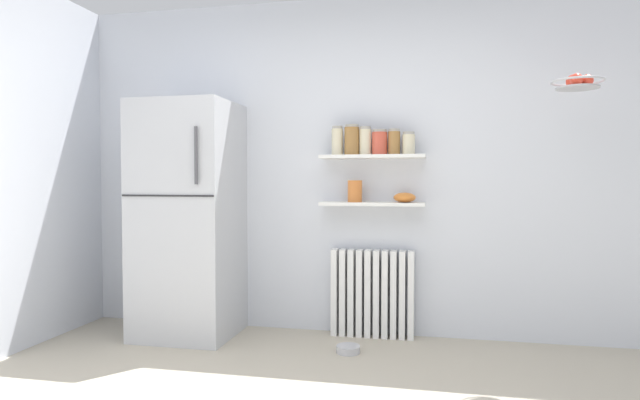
{
  "coord_description": "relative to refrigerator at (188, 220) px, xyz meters",
  "views": [
    {
      "loc": [
        0.6,
        -2.07,
        1.18
      ],
      "look_at": [
        -0.18,
        1.6,
        1.05
      ],
      "focal_mm": 29.75,
      "sensor_mm": 36.0,
      "label": 1
    }
  ],
  "objects": [
    {
      "name": "shelf_bowl",
      "position": [
        1.63,
        0.22,
        0.17
      ],
      "size": [
        0.16,
        0.16,
        0.07
      ],
      "primitive_type": "ellipsoid",
      "color": "orange",
      "rests_on": "wall_shelf_lower"
    },
    {
      "name": "storage_jar_2",
      "position": [
        1.33,
        0.22,
        0.59
      ],
      "size": [
        0.09,
        0.09,
        0.21
      ],
      "color": "beige",
      "rests_on": "wall_shelf_upper"
    },
    {
      "name": "back_wall",
      "position": [
        1.23,
        0.38,
        0.41
      ],
      "size": [
        7.04,
        0.1,
        2.6
      ],
      "primitive_type": "cube",
      "color": "silver",
      "rests_on": "ground_plane"
    },
    {
      "name": "storage_jar_4",
      "position": [
        1.55,
        0.22,
        0.58
      ],
      "size": [
        0.09,
        0.09,
        0.19
      ],
      "color": "olive",
      "rests_on": "wall_shelf_upper"
    },
    {
      "name": "refrigerator",
      "position": [
        0.0,
        0.0,
        0.0
      ],
      "size": [
        0.72,
        0.69,
        1.78
      ],
      "color": "#B7BABF",
      "rests_on": "ground_plane"
    },
    {
      "name": "hanging_fruit_basket",
      "position": [
        2.71,
        -0.17,
        0.91
      ],
      "size": [
        0.31,
        0.31,
        0.1
      ],
      "color": "#B2B2B7"
    },
    {
      "name": "vase",
      "position": [
        1.25,
        0.22,
        0.22
      ],
      "size": [
        0.11,
        0.11,
        0.16
      ],
      "primitive_type": "cylinder",
      "color": "#CC7033",
      "rests_on": "wall_shelf_lower"
    },
    {
      "name": "radiator",
      "position": [
        1.39,
        0.25,
        -0.56
      ],
      "size": [
        0.63,
        0.12,
        0.66
      ],
      "color": "white",
      "rests_on": "ground_plane"
    },
    {
      "name": "wall_shelf_lower",
      "position": [
        1.39,
        0.22,
        0.12
      ],
      "size": [
        0.78,
        0.22,
        0.02
      ],
      "primitive_type": "cube",
      "color": "white"
    },
    {
      "name": "storage_jar_0",
      "position": [
        1.12,
        0.22,
        0.6
      ],
      "size": [
        0.09,
        0.09,
        0.22
      ],
      "color": "beige",
      "rests_on": "wall_shelf_upper"
    },
    {
      "name": "storage_jar_5",
      "position": [
        1.65,
        0.22,
        0.57
      ],
      "size": [
        0.09,
        0.09,
        0.17
      ],
      "color": "beige",
      "rests_on": "wall_shelf_upper"
    },
    {
      "name": "pet_food_bowl",
      "position": [
        1.27,
        -0.17,
        -0.86
      ],
      "size": [
        0.16,
        0.16,
        0.05
      ],
      "primitive_type": "cylinder",
      "color": "#B7B7BC",
      "rests_on": "ground_plane"
    },
    {
      "name": "wall_shelf_upper",
      "position": [
        1.39,
        0.22,
        0.48
      ],
      "size": [
        0.78,
        0.22,
        0.02
      ],
      "primitive_type": "cube",
      "color": "white"
    },
    {
      "name": "storage_jar_3",
      "position": [
        1.44,
        0.22,
        0.58
      ],
      "size": [
        0.11,
        0.11,
        0.19
      ],
      "color": "#C64C38",
      "rests_on": "wall_shelf_upper"
    },
    {
      "name": "storage_jar_1",
      "position": [
        1.23,
        0.22,
        0.6
      ],
      "size": [
        0.11,
        0.11,
        0.23
      ],
      "color": "olive",
      "rests_on": "wall_shelf_upper"
    }
  ]
}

